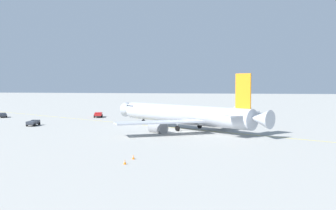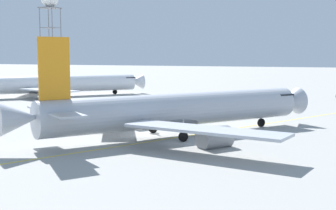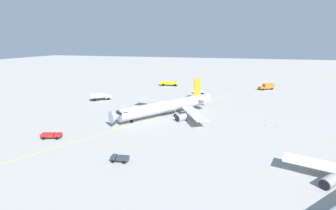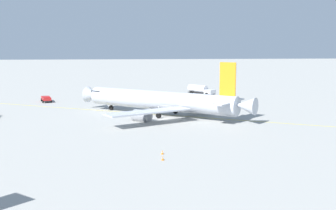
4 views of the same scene
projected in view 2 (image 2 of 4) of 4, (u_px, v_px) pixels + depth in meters
The scene contains 6 objects.
ground_plane at pixel (149, 134), 56.39m from camera, with size 600.00×600.00×0.00m, color #9E9E99.
airliner_main at pixel (176, 112), 54.76m from camera, with size 34.36×30.04×11.47m.
airliner_secondary at pixel (53, 85), 105.64m from camera, with size 34.95×32.08×11.51m.
baggage_truck_truck at pixel (243, 102), 86.75m from camera, with size 2.34×3.84×1.22m.
radar_tower at pixel (50, 4), 143.66m from camera, with size 5.31×5.31×29.07m.
taxiway_centreline at pixel (172, 138), 53.78m from camera, with size 170.44×90.83×0.01m.
Camera 2 is at (50.90, 22.67, 9.62)m, focal length 50.22 mm.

